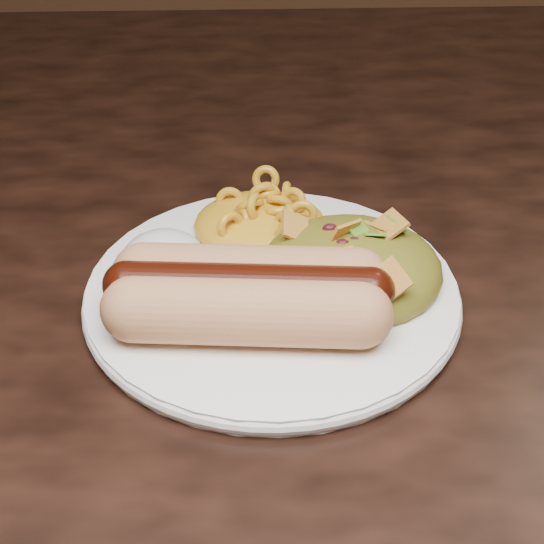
{
  "coord_description": "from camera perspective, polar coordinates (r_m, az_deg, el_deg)",
  "views": [
    {
      "loc": [
        -0.01,
        -0.45,
        1.05
      ],
      "look_at": [
        0.0,
        -0.07,
        0.77
      ],
      "focal_mm": 55.0,
      "sensor_mm": 36.0,
      "label": 1
    }
  ],
  "objects": [
    {
      "name": "table",
      "position": [
        0.6,
        -0.46,
        -4.91
      ],
      "size": [
        1.6,
        0.9,
        0.75
      ],
      "color": "black",
      "rests_on": "floor"
    },
    {
      "name": "plate",
      "position": [
        0.48,
        0.0,
        -1.5
      ],
      "size": [
        0.25,
        0.25,
        0.01
      ],
      "primitive_type": "cylinder",
      "rotation": [
        0.0,
        0.0,
        0.17
      ],
      "color": "white",
      "rests_on": "table"
    },
    {
      "name": "hotdog",
      "position": [
        0.44,
        -1.64,
        -1.42
      ],
      "size": [
        0.13,
        0.08,
        0.04
      ],
      "rotation": [
        0.0,
        0.0,
        -0.08
      ],
      "color": "tan",
      "rests_on": "plate"
    },
    {
      "name": "mac_and_cheese",
      "position": [
        0.52,
        -0.83,
        4.37
      ],
      "size": [
        0.1,
        0.09,
        0.03
      ],
      "primitive_type": "ellipsoid",
      "rotation": [
        0.0,
        0.0,
        -0.21
      ],
      "color": "gold",
      "rests_on": "plate"
    },
    {
      "name": "sour_cream",
      "position": [
        0.49,
        -7.5,
        1.56
      ],
      "size": [
        0.05,
        0.05,
        0.03
      ],
      "primitive_type": "ellipsoid",
      "rotation": [
        0.0,
        0.0,
        0.02
      ],
      "color": "white",
      "rests_on": "plate"
    },
    {
      "name": "taco_salad",
      "position": [
        0.48,
        5.47,
        1.29
      ],
      "size": [
        0.11,
        0.1,
        0.05
      ],
      "rotation": [
        0.0,
        0.0,
        0.13
      ],
      "color": "#9C6021",
      "rests_on": "plate"
    }
  ]
}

